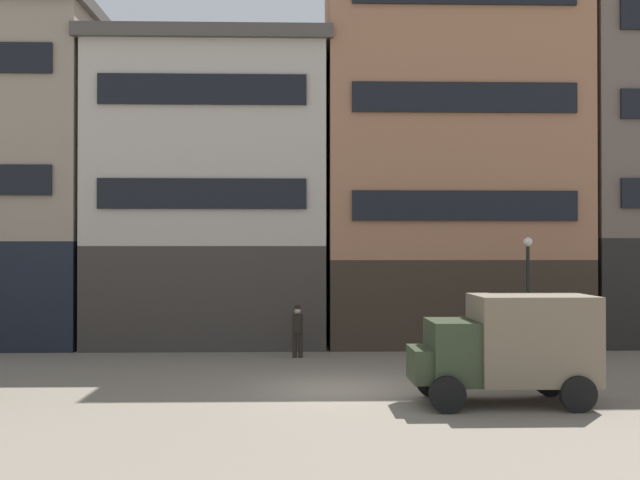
# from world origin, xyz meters

# --- Properties ---
(ground_plane) EXTENTS (120.00, 120.00, 0.00)m
(ground_plane) POSITION_xyz_m (0.00, 0.00, 0.00)
(ground_plane) COLOR slate
(building_center_left) EXTENTS (9.42, 6.43, 11.85)m
(building_center_left) POSITION_xyz_m (-4.62, 10.13, 5.96)
(building_center_left) COLOR #38332D
(building_center_left) RESTS_ON ground_plane
(building_center_right) EXTENTS (10.28, 6.43, 15.64)m
(building_center_right) POSITION_xyz_m (4.89, 10.13, 7.86)
(building_center_right) COLOR #33281E
(building_center_right) RESTS_ON ground_plane
(delivery_truck_far) EXTENTS (4.36, 2.14, 2.62)m
(delivery_truck_far) POSITION_xyz_m (3.89, -2.07, 1.42)
(delivery_truck_far) COLOR #2D3823
(delivery_truck_far) RESTS_ON ground_plane
(pedestrian_officer) EXTENTS (0.49, 0.49, 1.79)m
(pedestrian_officer) POSITION_xyz_m (-1.18, 5.77, 0.98)
(pedestrian_officer) COLOR black
(pedestrian_officer) RESTS_ON ground_plane
(streetlamp_curbside) EXTENTS (0.32, 0.32, 4.12)m
(streetlamp_curbside) POSITION_xyz_m (6.71, 5.59, 2.67)
(streetlamp_curbside) COLOR black
(streetlamp_curbside) RESTS_ON ground_plane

